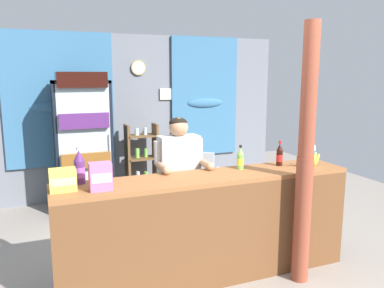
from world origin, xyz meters
name	(u,v)px	position (x,y,z in m)	size (l,w,h in m)	color
ground_plane	(183,237)	(0.00, 1.26, 0.00)	(8.21, 8.21, 0.00)	gray
back_wall_curtained	(139,113)	(-0.03, 3.20, 1.29)	(4.61, 0.22, 2.50)	slate
stall_counter	(213,221)	(-0.09, 0.25, 0.59)	(2.75, 0.50, 0.99)	#935B33
timber_post	(305,163)	(0.69, -0.02, 1.12)	(0.17, 0.15, 2.34)	brown
drink_fridge	(83,136)	(-0.95, 2.68, 1.06)	(0.75, 0.72, 1.93)	black
bottle_shelf_rack	(142,160)	(-0.08, 2.87, 0.60)	(0.48, 0.28, 1.16)	brown
plastic_lawn_chair	(201,176)	(0.57, 2.07, 0.49)	(0.61, 0.61, 0.86)	silver
shopkeeper	(179,172)	(-0.22, 0.79, 0.93)	(0.51, 0.42, 1.48)	#28282D
soda_bottle_grape_soda	(79,168)	(-1.20, 0.51, 1.12)	(0.09, 0.09, 0.32)	#56286B
soda_bottle_cola	(280,155)	(0.74, 0.45, 1.10)	(0.06, 0.06, 0.25)	black
soda_bottle_lime_soda	(240,159)	(0.30, 0.47, 1.09)	(0.07, 0.07, 0.24)	#75C64C
soda_bottle_water	(312,151)	(1.21, 0.54, 1.09)	(0.08, 0.08, 0.24)	silver
snack_box_wafer	(100,176)	(-1.07, 0.26, 1.10)	(0.17, 0.13, 0.22)	#B76699
snack_box_instant_noodle	(63,180)	(-1.35, 0.35, 1.08)	(0.20, 0.15, 0.18)	#EAD14C
banana_bunch	(310,160)	(1.00, 0.30, 1.05)	(0.28, 0.06, 0.16)	#DBCC42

